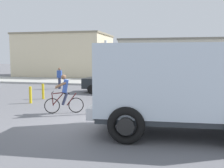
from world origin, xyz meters
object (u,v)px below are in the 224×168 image
object	(u,v)px
car_red_near	(114,81)
pedestrian_near_kerb	(60,78)
bollard_far	(43,91)
truck_foreground	(179,83)
cyclist	(64,94)
bollard_near	(30,95)
traffic_light_pole	(106,66)

from	to	relation	value
car_red_near	pedestrian_near_kerb	distance (m)	4.67
car_red_near	bollard_far	xyz separation A→B (m)	(-3.51, -3.38, -0.37)
car_red_near	pedestrian_near_kerb	xyz separation A→B (m)	(-4.52, 1.17, 0.03)
truck_foreground	cyclist	distance (m)	5.32
car_red_near	bollard_near	world-z (taller)	car_red_near
traffic_light_pole	car_red_near	size ratio (longest dim) A/B	0.78
traffic_light_pole	bollard_near	bearing A→B (deg)	163.27
bollard_far	bollard_near	bearing A→B (deg)	-90.00
bollard_near	bollard_far	world-z (taller)	same
cyclist	traffic_light_pole	xyz separation A→B (m)	(1.80, 0.44, 1.20)
truck_foreground	bollard_far	xyz separation A→B (m)	(-7.58, 5.24, -1.22)
truck_foreground	traffic_light_pole	xyz separation A→B (m)	(-3.05, 2.48, 0.40)
cyclist	truck_foreground	bearing A→B (deg)	-22.74
cyclist	bollard_far	distance (m)	4.23
truck_foreground	cyclist	world-z (taller)	truck_foreground
bollard_far	cyclist	bearing A→B (deg)	-49.63
pedestrian_near_kerb	car_red_near	bearing A→B (deg)	-14.57
truck_foreground	bollard_near	size ratio (longest dim) A/B	6.19
bollard_near	cyclist	bearing A→B (deg)	-33.52
bollard_far	truck_foreground	bearing A→B (deg)	-34.66
truck_foreground	bollard_far	bearing A→B (deg)	145.34
bollard_near	bollard_far	xyz separation A→B (m)	(0.00, 1.40, 0.00)
bollard_near	bollard_far	size ratio (longest dim) A/B	1.00
traffic_light_pole	pedestrian_near_kerb	distance (m)	9.25
cyclist	bollard_far	world-z (taller)	cyclist
traffic_light_pole	bollard_near	distance (m)	5.00
pedestrian_near_kerb	bollard_near	size ratio (longest dim) A/B	1.80
truck_foreground	traffic_light_pole	world-z (taller)	traffic_light_pole
cyclist	bollard_near	size ratio (longest dim) A/B	1.91
bollard_near	truck_foreground	bearing A→B (deg)	-26.87
truck_foreground	bollard_far	distance (m)	9.29
truck_foreground	pedestrian_near_kerb	world-z (taller)	truck_foreground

